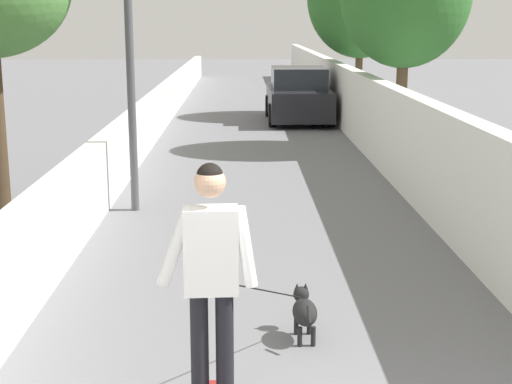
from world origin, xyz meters
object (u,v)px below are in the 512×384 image
person_skateboarder (211,267)px  dog (304,310)px  lamp_post (128,11)px  car_near (298,96)px

person_skateboarder → dog: bearing=-29.7°
person_skateboarder → lamp_post: bearing=12.8°
lamp_post → person_skateboarder: lamp_post is taller
lamp_post → person_skateboarder: size_ratio=2.40×
person_skateboarder → dog: size_ratio=1.07×
lamp_post → car_near: 11.12m
lamp_post → dog: lamp_post is taller
lamp_post → person_skateboarder: 6.60m
lamp_post → car_near: size_ratio=1.12×
person_skateboarder → dog: person_skateboarder is taller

